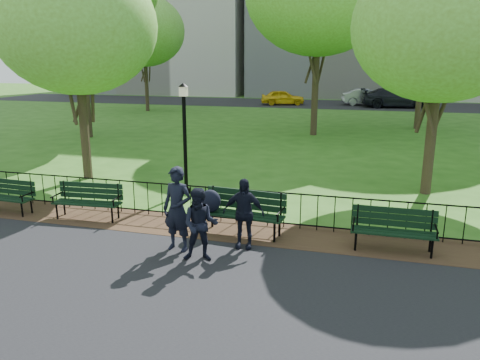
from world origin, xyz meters
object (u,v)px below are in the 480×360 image
(park_bench_main, at_px, (227,204))
(tree_near_e, at_px, (442,26))
(sedan_silver, at_px, (367,97))
(tree_far_w, at_px, (144,31))
(sedan_dark, at_px, (395,98))
(person_mid, at_px, (200,225))
(person_right, at_px, (243,213))
(park_bench_right_a, at_px, (394,225))
(lamppost, at_px, (185,135))
(tree_near_w, at_px, (76,25))
(taxi, at_px, (283,97))
(park_bench_left_a, at_px, (89,197))
(person_left, at_px, (177,209))
(park_bench_left_b, at_px, (6,192))

(park_bench_main, relative_size, tree_near_e, 0.29)
(park_bench_main, distance_m, tree_near_e, 8.02)
(sedan_silver, bearing_deg, park_bench_main, 165.71)
(tree_far_w, xyz_separation_m, sedan_dark, (19.04, 8.00, -5.25))
(park_bench_main, bearing_deg, sedan_dark, 86.91)
(tree_near_e, height_order, person_mid, tree_near_e)
(person_right, bearing_deg, sedan_dark, 77.96)
(sedan_silver, bearing_deg, tree_far_w, 109.97)
(person_mid, distance_m, person_right, 1.10)
(park_bench_right_a, bearing_deg, tree_far_w, 126.56)
(lamppost, relative_size, tree_near_w, 0.46)
(tree_near_e, height_order, tree_far_w, tree_far_w)
(sedan_silver, bearing_deg, person_right, 166.79)
(taxi, bearing_deg, park_bench_left_a, 165.37)
(park_bench_right_a, bearing_deg, tree_near_e, 77.17)
(person_left, bearing_deg, park_bench_left_b, 175.78)
(park_bench_right_a, relative_size, tree_near_e, 0.25)
(sedan_silver, bearing_deg, taxi, 93.29)
(tree_near_w, bearing_deg, park_bench_right_a, -21.03)
(person_mid, relative_size, person_right, 0.98)
(tree_near_w, bearing_deg, lamppost, -12.29)
(taxi, bearing_deg, tree_far_w, 113.57)
(park_bench_left_b, bearing_deg, sedan_dark, 73.75)
(tree_far_w, distance_m, sedan_silver, 20.00)
(lamppost, relative_size, person_right, 2.16)
(person_right, xyz_separation_m, taxi, (-5.26, 32.75, -0.11))
(sedan_dark, bearing_deg, tree_near_e, 171.56)
(park_bench_left_b, bearing_deg, tree_far_w, 110.93)
(park_bench_right_a, distance_m, taxi, 33.11)
(person_right, bearing_deg, person_mid, -130.60)
(park_bench_main, xyz_separation_m, tree_near_e, (4.84, 4.85, 4.17))
(person_right, height_order, taxi, person_right)
(lamppost, xyz_separation_m, sedan_dark, (7.17, 29.23, -0.98))
(park_bench_left_a, bearing_deg, lamppost, 57.28)
(park_bench_right_a, distance_m, person_mid, 4.09)
(park_bench_main, distance_m, person_right, 0.96)
(tree_far_w, bearing_deg, park_bench_left_a, -66.73)
(tree_far_w, distance_m, person_mid, 29.82)
(park_bench_left_b, distance_m, tree_far_w, 26.07)
(park_bench_main, bearing_deg, lamppost, 133.03)
(park_bench_right_a, distance_m, tree_far_w, 30.51)
(tree_near_e, distance_m, person_right, 8.14)
(lamppost, distance_m, sedan_silver, 31.20)
(lamppost, height_order, taxi, lamppost)
(taxi, bearing_deg, sedan_dark, -105.51)
(park_bench_main, relative_size, tree_far_w, 0.23)
(lamppost, distance_m, person_mid, 5.13)
(person_mid, distance_m, taxi, 33.95)
(tree_far_w, relative_size, person_left, 4.82)
(taxi, height_order, sedan_dark, sedan_dark)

